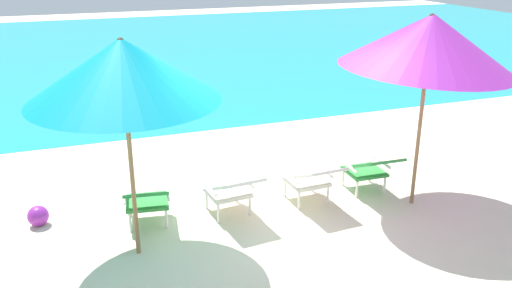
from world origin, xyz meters
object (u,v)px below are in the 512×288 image
at_px(lounge_chair_far_right, 371,168).
at_px(beach_umbrella_right, 429,42).
at_px(beach_umbrella_left, 123,70).
at_px(lounge_chair_near_left, 233,189).
at_px(beach_ball, 38,216).
at_px(lounge_chair_near_right, 313,178).
at_px(lounge_chair_far_left, 147,199).

relative_size(lounge_chair_far_right, beach_umbrella_right, 0.30).
bearing_deg(beach_umbrella_left, beach_umbrella_right, -0.01).
height_order(lounge_chair_near_left, beach_ball, lounge_chair_near_left).
bearing_deg(lounge_chair_near_right, lounge_chair_near_left, 178.10).
xyz_separation_m(lounge_chair_far_right, beach_ball, (-4.38, 0.65, -0.27)).
bearing_deg(beach_ball, lounge_chair_near_right, -11.09).
height_order(lounge_chair_near_right, beach_umbrella_right, beach_umbrella_right).
xyz_separation_m(lounge_chair_far_right, beach_umbrella_left, (-3.30, -0.43, 1.72)).
xyz_separation_m(lounge_chair_far_left, beach_ball, (-1.28, 0.56, -0.27)).
height_order(lounge_chair_far_left, lounge_chair_near_left, same).
relative_size(beach_umbrella_right, beach_ball, 11.50).
relative_size(lounge_chair_near_right, lounge_chair_far_right, 1.01).
distance_m(lounge_chair_near_left, beach_umbrella_left, 2.19).
bearing_deg(beach_umbrella_left, lounge_chair_far_right, 7.49).
xyz_separation_m(lounge_chair_near_left, lounge_chair_near_right, (1.11, -0.04, 0.00)).
distance_m(lounge_chair_far_left, lounge_chair_near_left, 1.08).
relative_size(lounge_chair_near_left, lounge_chair_near_right, 1.02).
relative_size(lounge_chair_near_left, beach_umbrella_right, 0.31).
distance_m(lounge_chair_near_left, lounge_chair_far_right, 2.02).
relative_size(beach_umbrella_left, beach_umbrella_right, 0.82).
bearing_deg(lounge_chair_near_left, lounge_chair_far_right, -0.09).
relative_size(lounge_chair_far_left, lounge_chair_near_left, 1.02).
bearing_deg(lounge_chair_near_right, lounge_chair_far_right, 2.12).
height_order(beach_umbrella_left, beach_umbrella_right, beach_umbrella_right).
xyz_separation_m(lounge_chair_near_left, beach_umbrella_left, (-1.28, -0.44, 1.72)).
relative_size(lounge_chair_far_left, beach_umbrella_left, 0.38).
distance_m(lounge_chair_near_right, beach_ball, 3.54).
height_order(lounge_chair_far_right, beach_umbrella_left, beach_umbrella_left).
relative_size(lounge_chair_near_left, beach_ball, 3.53).
distance_m(lounge_chair_near_right, beach_umbrella_right, 2.26).
bearing_deg(lounge_chair_far_left, lounge_chair_far_right, -1.68).
height_order(lounge_chair_near_left, beach_umbrella_right, beach_umbrella_right).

